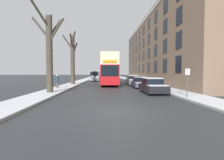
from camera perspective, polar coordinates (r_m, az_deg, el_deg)
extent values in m
plane|color=#303335|center=(8.71, 3.03, -10.28)|extent=(320.00, 320.00, 0.00)
cube|color=gray|center=(61.69, -7.24, 0.64)|extent=(2.35, 130.00, 0.13)
cube|color=silver|center=(61.69, -7.24, 0.72)|extent=(2.33, 130.00, 0.03)
cube|color=gray|center=(61.85, 3.76, 0.66)|extent=(2.35, 130.00, 0.13)
cube|color=silver|center=(61.85, 3.76, 0.74)|extent=(2.33, 130.00, 0.03)
cube|color=#7A604C|center=(37.57, 17.04, 9.13)|extent=(9.00, 43.07, 12.79)
cube|color=black|center=(19.97, 20.84, 4.82)|extent=(0.08, 1.40, 1.79)
cube|color=black|center=(23.90, 16.83, 4.45)|extent=(0.08, 1.40, 1.79)
cube|color=black|center=(27.90, 13.96, 4.17)|extent=(0.08, 1.40, 1.79)
cube|color=black|center=(31.96, 11.82, 3.95)|extent=(0.08, 1.40, 1.79)
cube|color=black|center=(36.06, 10.16, 3.78)|extent=(0.08, 1.40, 1.79)
cube|color=black|center=(40.18, 8.84, 3.64)|extent=(0.08, 1.40, 1.79)
cube|color=black|center=(44.31, 7.77, 3.52)|extent=(0.08, 1.40, 1.79)
cube|color=black|center=(48.46, 6.88, 3.43)|extent=(0.08, 1.40, 1.79)
cube|color=black|center=(52.62, 6.13, 3.35)|extent=(0.08, 1.40, 1.79)
cube|color=black|center=(20.25, 20.95, 12.07)|extent=(0.08, 1.40, 1.79)
cube|color=black|center=(24.13, 16.90, 10.53)|extent=(0.08, 1.40, 1.79)
cube|color=black|center=(28.10, 14.01, 9.39)|extent=(0.08, 1.40, 1.79)
cube|color=black|center=(32.14, 11.85, 8.51)|extent=(0.08, 1.40, 1.79)
cube|color=black|center=(36.21, 10.19, 7.83)|extent=(0.08, 1.40, 1.79)
cube|color=black|center=(40.32, 8.86, 7.28)|extent=(0.08, 1.40, 1.79)
cube|color=black|center=(44.44, 7.79, 6.82)|extent=(0.08, 1.40, 1.79)
cube|color=black|center=(48.58, 6.89, 6.45)|extent=(0.08, 1.40, 1.79)
cube|color=black|center=(52.73, 6.14, 6.13)|extent=(0.08, 1.40, 1.79)
cube|color=black|center=(20.84, 21.06, 19.01)|extent=(0.08, 1.40, 1.79)
cube|color=black|center=(24.63, 16.98, 16.43)|extent=(0.08, 1.40, 1.79)
cube|color=black|center=(28.53, 14.06, 14.49)|extent=(0.08, 1.40, 1.79)
cube|color=black|center=(32.51, 11.89, 13.00)|extent=(0.08, 1.40, 1.79)
cube|color=black|center=(36.55, 10.22, 11.82)|extent=(0.08, 1.40, 1.79)
cube|color=black|center=(40.62, 8.89, 10.87)|extent=(0.08, 1.40, 1.79)
cube|color=black|center=(44.71, 7.81, 10.09)|extent=(0.08, 1.40, 1.79)
cube|color=black|center=(48.83, 6.91, 9.44)|extent=(0.08, 1.40, 1.79)
cube|color=black|center=(52.96, 6.16, 8.89)|extent=(0.08, 1.40, 1.79)
cube|color=black|center=(25.37, 17.05, 22.04)|extent=(0.08, 1.40, 1.79)
cube|color=black|center=(29.18, 14.12, 19.40)|extent=(0.08, 1.40, 1.79)
cube|color=black|center=(33.08, 11.93, 17.35)|extent=(0.08, 1.40, 1.79)
cube|color=black|center=(37.05, 10.25, 15.73)|extent=(0.08, 1.40, 1.79)
cube|color=black|center=(41.07, 8.91, 14.40)|extent=(0.08, 1.40, 1.79)
cube|color=black|center=(45.13, 7.82, 13.31)|extent=(0.08, 1.40, 1.79)
cube|color=black|center=(49.21, 6.92, 12.40)|extent=(0.08, 1.40, 1.79)
cube|color=black|center=(53.31, 6.17, 11.62)|extent=(0.08, 1.40, 1.79)
cube|color=beige|center=(37.51, 10.25, 18.38)|extent=(0.12, 42.21, 0.44)
cylinder|color=#423A30|center=(16.68, -19.76, 7.60)|extent=(0.56, 0.56, 6.93)
cylinder|color=#423A30|center=(17.68, -22.27, 15.47)|extent=(1.91, 0.92, 2.17)
cylinder|color=#423A30|center=(16.68, -17.77, 15.25)|extent=(1.55, 0.60, 2.06)
cylinder|color=#423A30|center=(16.60, -22.36, 19.21)|extent=(1.06, 2.03, 1.93)
cylinder|color=#423A30|center=(17.98, -19.55, 18.21)|extent=(0.40, 1.51, 1.32)
cylinder|color=#423A30|center=(18.15, -18.12, 15.83)|extent=(0.64, 2.44, 2.27)
cylinder|color=#423A30|center=(28.02, -12.73, 6.30)|extent=(0.64, 0.64, 7.70)
cylinder|color=#423A30|center=(27.23, -13.12, 12.24)|extent=(0.32, 2.43, 1.97)
cylinder|color=#423A30|center=(28.29, -14.26, 11.77)|extent=(1.63, 0.62, 2.28)
cylinder|color=#423A30|center=(27.87, -12.39, 13.45)|extent=(0.87, 1.39, 1.70)
cylinder|color=#423A30|center=(28.86, -12.06, 9.87)|extent=(0.72, 1.65, 2.26)
cube|color=red|center=(27.18, -1.05, 1.83)|extent=(2.48, 10.42, 2.62)
cube|color=beige|center=(27.24, -1.05, 6.21)|extent=(2.43, 10.21, 1.55)
cube|color=beige|center=(27.31, -1.05, 7.96)|extent=(2.43, 10.21, 0.12)
cube|color=black|center=(27.18, -1.05, 2.90)|extent=(2.51, 9.17, 1.36)
cube|color=black|center=(27.25, -1.05, 6.38)|extent=(2.51, 9.17, 1.17)
cube|color=black|center=(22.00, -0.70, 3.03)|extent=(2.23, 0.06, 1.43)
cube|color=orange|center=(22.03, -0.71, 6.12)|extent=(1.74, 0.05, 0.32)
cylinder|color=black|center=(24.09, -3.40, -0.92)|extent=(0.30, 1.05, 1.05)
cylinder|color=black|center=(24.15, 1.68, -0.91)|extent=(0.30, 1.05, 1.05)
cylinder|color=black|center=(30.12, -3.22, -0.26)|extent=(0.30, 1.05, 1.05)
cylinder|color=black|center=(30.17, 0.85, -0.25)|extent=(0.30, 1.05, 1.05)
cube|color=black|center=(16.79, 13.10, -2.54)|extent=(1.79, 4.32, 0.63)
cube|color=black|center=(16.92, 12.96, -0.47)|extent=(1.54, 2.16, 0.56)
cube|color=silver|center=(16.90, 12.97, 0.60)|extent=(1.50, 2.05, 0.07)
cube|color=silver|center=(15.30, 14.66, -1.74)|extent=(1.61, 1.13, 0.05)
cylinder|color=black|center=(15.36, 11.57, -3.63)|extent=(0.20, 0.63, 0.63)
cylinder|color=black|center=(15.81, 17.11, -3.52)|extent=(0.20, 0.63, 0.63)
cylinder|color=black|center=(17.87, 9.55, -2.78)|extent=(0.20, 0.63, 0.63)
cylinder|color=black|center=(18.26, 14.38, -2.71)|extent=(0.20, 0.63, 0.63)
cube|color=#474C56|center=(22.48, 9.08, -1.38)|extent=(1.75, 3.93, 0.56)
cube|color=black|center=(22.60, 9.01, 0.12)|extent=(1.51, 1.96, 0.61)
cube|color=silver|center=(22.59, 9.02, 0.95)|extent=(1.47, 1.87, 0.05)
cube|color=silver|center=(21.10, 9.85, -0.82)|extent=(1.58, 1.03, 0.04)
cylinder|color=black|center=(21.19, 7.68, -1.98)|extent=(0.20, 0.61, 0.61)
cylinder|color=black|center=(21.51, 11.71, -1.94)|extent=(0.20, 0.61, 0.61)
cylinder|color=black|center=(23.51, 6.67, -1.55)|extent=(0.20, 0.61, 0.61)
cylinder|color=black|center=(23.80, 10.32, -1.52)|extent=(0.20, 0.61, 0.61)
cube|color=slate|center=(27.80, 6.84, -0.48)|extent=(1.82, 4.46, 0.72)
cube|color=black|center=(27.95, 6.78, 0.82)|extent=(1.56, 2.23, 0.53)
cube|color=silver|center=(27.95, 6.79, 1.46)|extent=(1.53, 2.12, 0.09)
cube|color=silver|center=(26.23, 7.40, 0.21)|extent=(1.63, 1.16, 0.07)
cylinder|color=black|center=(26.37, 5.59, -1.08)|extent=(0.20, 0.65, 0.65)
cylinder|color=black|center=(26.64, 9.00, -1.06)|extent=(0.20, 0.65, 0.65)
cylinder|color=black|center=(29.02, 4.85, -0.76)|extent=(0.20, 0.65, 0.65)
cylinder|color=black|center=(29.27, 7.95, -0.75)|extent=(0.20, 0.65, 0.65)
cube|color=#9EA3AD|center=(40.30, -5.61, 1.43)|extent=(1.98, 5.21, 2.06)
cube|color=black|center=(37.72, -5.82, 2.08)|extent=(1.74, 0.06, 0.90)
cylinder|color=black|center=(38.72, -7.02, 0.04)|extent=(0.22, 0.68, 0.68)
cylinder|color=black|center=(38.62, -4.45, 0.04)|extent=(0.22, 0.68, 0.68)
cylinder|color=black|center=(42.04, -6.66, 0.22)|extent=(0.22, 0.68, 0.68)
cylinder|color=black|center=(41.95, -4.29, 0.23)|extent=(0.22, 0.68, 0.68)
cylinder|color=#4C4742|center=(21.50, -17.67, -1.77)|extent=(0.18, 0.18, 0.79)
cylinder|color=#4C4742|center=(21.41, -17.30, -1.78)|extent=(0.18, 0.18, 0.79)
cylinder|color=navy|center=(21.41, -17.51, 0.21)|extent=(0.37, 0.37, 0.69)
sphere|color=beige|center=(21.40, -17.52, 1.43)|extent=(0.22, 0.22, 0.22)
cylinder|color=#4C4F54|center=(13.46, 23.35, -1.19)|extent=(0.07, 0.07, 2.23)
cube|color=silver|center=(13.42, 23.45, 2.49)|extent=(0.32, 0.02, 0.44)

